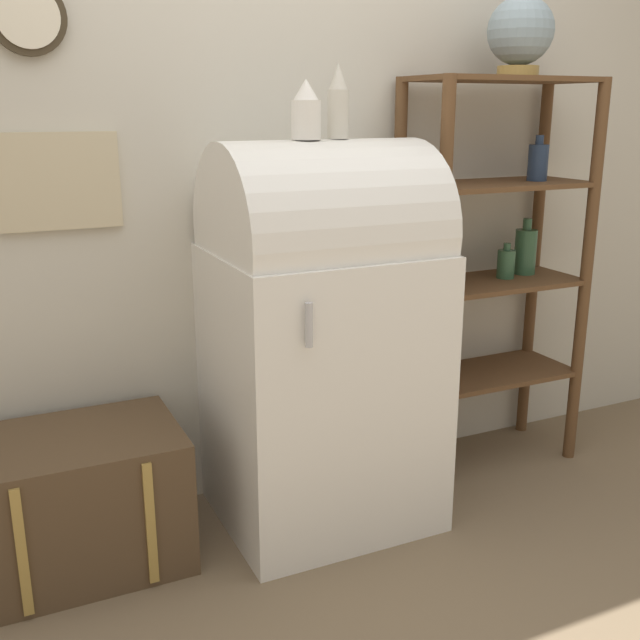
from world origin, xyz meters
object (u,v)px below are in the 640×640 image
object	(u,v)px
refrigerator	(322,333)
vase_left	(306,112)
vase_center	(338,104)
suitcase_trunk	(77,501)
globe	(520,33)

from	to	relation	value
refrigerator	vase_left	bearing A→B (deg)	-168.98
vase_center	suitcase_trunk	bearing A→B (deg)	177.57
vase_left	vase_center	bearing A→B (deg)	7.81
vase_left	suitcase_trunk	bearing A→B (deg)	176.00
refrigerator	globe	xyz separation A→B (m)	(0.89, 0.10, 1.06)
suitcase_trunk	globe	bearing A→B (deg)	1.77
globe	vase_left	bearing A→B (deg)	-173.26
suitcase_trunk	globe	xyz separation A→B (m)	(1.77, 0.05, 1.54)
suitcase_trunk	vase_center	world-z (taller)	vase_center
globe	vase_center	distance (m)	0.87
refrigerator	vase_left	size ratio (longest dim) A/B	7.26
refrigerator	suitcase_trunk	distance (m)	1.01
refrigerator	suitcase_trunk	bearing A→B (deg)	177.08
globe	vase_left	distance (m)	1.00
suitcase_trunk	vase_left	world-z (taller)	vase_left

